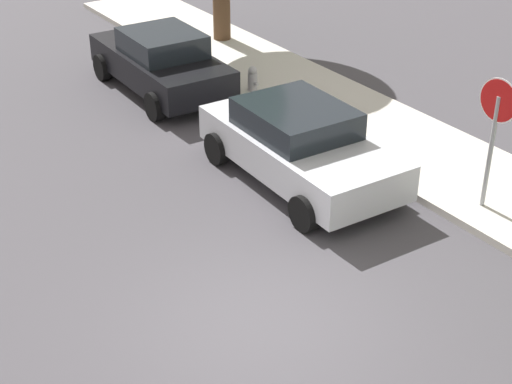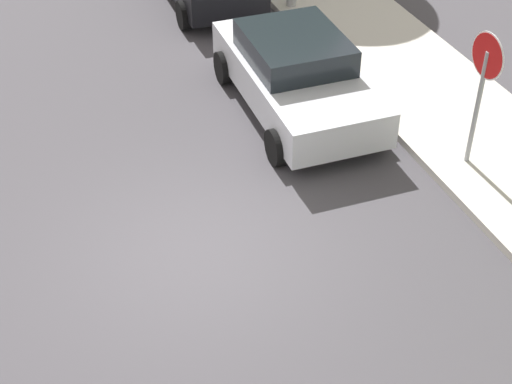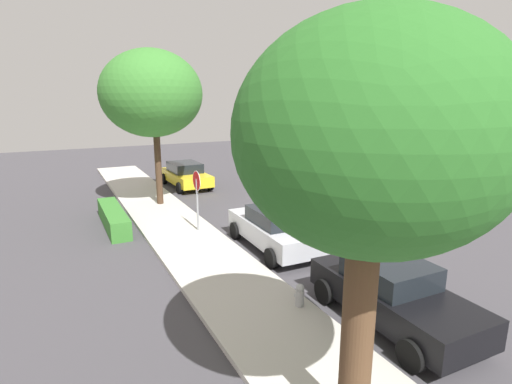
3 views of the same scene
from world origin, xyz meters
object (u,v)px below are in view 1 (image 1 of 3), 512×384
stop_sign (495,123)px  parked_car_silver (299,144)px  fire_hydrant (253,81)px  parked_car_black (161,61)px

stop_sign → parked_car_silver: stop_sign is taller
stop_sign → fire_hydrant: (-6.64, -0.33, -1.33)m
fire_hydrant → parked_car_silver: bearing=-22.3°
parked_car_silver → fire_hydrant: bearing=157.7°
parked_car_silver → parked_car_black: (-5.32, -0.01, -0.00)m
parked_car_black → fire_hydrant: 2.17m
parked_car_silver → parked_car_black: bearing=-179.9°
stop_sign → fire_hydrant: 6.78m
parked_car_silver → fire_hydrant: 4.26m
stop_sign → parked_car_silver: (-2.72, -1.93, -0.94)m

